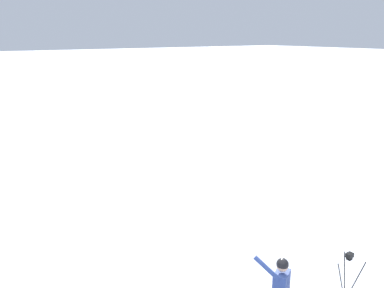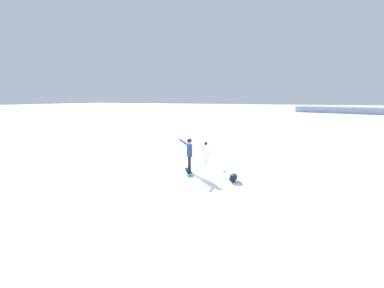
# 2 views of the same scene
# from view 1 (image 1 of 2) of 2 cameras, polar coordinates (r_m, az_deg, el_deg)

# --- Properties ---
(camera_tripod) EXTENTS (0.58, 0.59, 1.25)m
(camera_tripod) POSITION_cam_1_polar(r_m,az_deg,el_deg) (10.27, 20.87, -15.65)
(camera_tripod) COLOR #262628
(camera_tripod) RESTS_ON ground_plane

